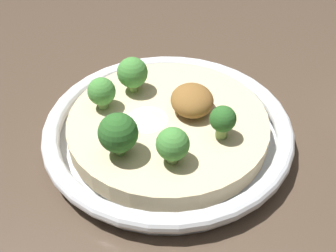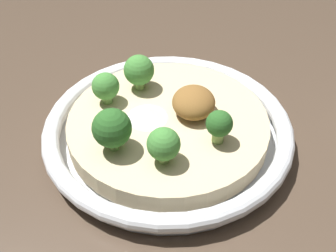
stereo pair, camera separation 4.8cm
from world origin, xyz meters
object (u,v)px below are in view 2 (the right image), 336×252
broccoli_front_right (112,128)px  broccoli_front_left (106,87)px  broccoli_right (167,145)px  broccoli_back_right (219,125)px  broccoli_left (139,71)px  risotto_bowl (168,129)px

broccoli_front_right → broccoli_front_left: broccoli_front_right is taller
broccoli_front_right → broccoli_right: broccoli_front_right is taller
broccoli_back_right → broccoli_front_right: size_ratio=0.79×
broccoli_left → broccoli_front_right: (0.11, -0.01, 0.00)m
broccoli_back_right → broccoli_front_right: broccoli_front_right is taller
broccoli_left → broccoli_front_right: broccoli_front_right is taller
broccoli_left → broccoli_back_right: 0.13m
broccoli_front_right → broccoli_right: (0.01, 0.06, -0.01)m
risotto_bowl → broccoli_left: broccoli_left is taller
broccoli_back_right → broccoli_front_left: size_ratio=1.00×
risotto_bowl → broccoli_front_left: 0.09m
broccoli_back_right → broccoli_left: bearing=-133.9°
broccoli_back_right → broccoli_front_right: 0.11m
broccoli_left → broccoli_right: size_ratio=1.09×
risotto_bowl → broccoli_right: bearing=2.8°
risotto_bowl → broccoli_left: (-0.06, -0.04, 0.04)m
broccoli_left → broccoli_front_left: broccoli_left is taller
broccoli_back_right → broccoli_right: (0.03, -0.05, 0.00)m
risotto_bowl → broccoli_back_right: (0.03, 0.05, 0.04)m
broccoli_front_right → broccoli_right: 0.06m
risotto_bowl → broccoli_front_left: (-0.03, -0.07, 0.04)m
broccoli_left → broccoli_back_right: broccoli_left is taller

